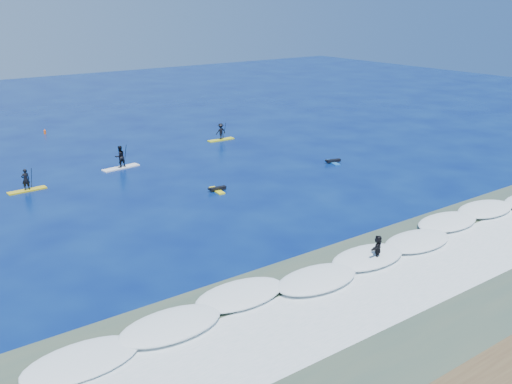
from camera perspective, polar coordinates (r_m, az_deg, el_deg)
ground at (r=38.59m, az=-1.09°, el=-1.96°), size 160.00×160.00×0.00m
shallow_water at (r=29.29m, az=15.15°, el=-9.72°), size 90.00×13.00×0.01m
breaking_wave at (r=31.60m, az=9.51°, el=-7.11°), size 40.00×6.00×0.30m
whitewater at (r=29.84m, az=13.65°, el=-9.05°), size 34.00×5.00×0.02m
sup_paddler_left at (r=45.83m, az=-22.00°, el=0.83°), size 2.83×0.81×1.97m
sup_paddler_center at (r=49.59m, az=-13.43°, el=3.27°), size 3.29×1.13×2.26m
sup_paddler_right at (r=58.20m, az=-3.54°, el=5.94°), size 2.87×0.77×2.00m
prone_paddler_near at (r=42.73m, az=-3.93°, el=0.26°), size 1.48×1.90×0.39m
prone_paddler_far at (r=50.46m, az=7.67°, el=3.05°), size 1.51×1.96×0.40m
wave_surfer at (r=31.58m, az=12.06°, el=-5.61°), size 2.11×1.41×1.50m
marker_buoy at (r=64.88m, az=-20.37°, el=5.67°), size 0.25×0.25×0.59m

